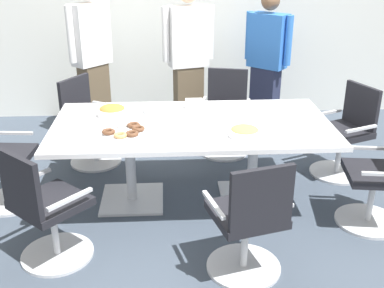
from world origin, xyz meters
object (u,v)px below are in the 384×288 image
(office_chair_2, at_px, (225,117))
(plate_stack, at_px, (155,110))
(office_chair_0, at_px, (381,180))
(snack_bowl_cookies, at_px, (245,132))
(napkin_pile, at_px, (194,104))
(person_standing_0, at_px, (92,57))
(office_chair_1, at_px, (345,136))
(snack_bowl_pretzels, at_px, (112,111))
(person_standing_1, at_px, (188,59))
(office_chair_5, at_px, (45,212))
(person_standing_2, at_px, (267,61))
(conference_table, at_px, (192,136))
(office_chair_3, at_px, (89,126))
(office_chair_6, at_px, (249,225))
(donut_platter, at_px, (123,130))

(office_chair_2, xyz_separation_m, plate_stack, (-0.75, -0.78, 0.37))
(office_chair_0, xyz_separation_m, snack_bowl_cookies, (-1.11, 0.17, 0.38))
(office_chair_2, bearing_deg, napkin_pile, 73.32)
(person_standing_0, bearing_deg, office_chair_1, 107.93)
(snack_bowl_pretzels, bearing_deg, plate_stack, 11.33)
(napkin_pile, bearing_deg, snack_bowl_cookies, -63.50)
(snack_bowl_pretzels, bearing_deg, napkin_pile, 13.81)
(plate_stack, bearing_deg, person_standing_0, 118.61)
(person_standing_1, xyz_separation_m, snack_bowl_cookies, (0.36, -1.90, -0.15))
(plate_stack, bearing_deg, office_chair_0, -23.14)
(person_standing_1, bearing_deg, napkin_pile, 75.07)
(office_chair_5, height_order, person_standing_2, person_standing_2)
(conference_table, relative_size, office_chair_1, 2.64)
(snack_bowl_pretzels, bearing_deg, office_chair_3, 116.86)
(person_standing_0, distance_m, snack_bowl_pretzels, 1.50)
(conference_table, height_order, office_chair_5, office_chair_5)
(snack_bowl_cookies, xyz_separation_m, plate_stack, (-0.72, 0.62, -0.02))
(office_chair_3, height_order, office_chair_6, same)
(office_chair_3, bearing_deg, conference_table, 81.53)
(office_chair_0, height_order, office_chair_1, same)
(napkin_pile, bearing_deg, person_standing_1, 89.70)
(office_chair_6, relative_size, snack_bowl_pretzels, 3.54)
(snack_bowl_pretzels, bearing_deg, office_chair_1, 5.81)
(office_chair_3, relative_size, person_standing_1, 0.51)
(office_chair_1, xyz_separation_m, snack_bowl_pretzels, (-2.26, -0.23, 0.39))
(office_chair_0, relative_size, office_chair_6, 1.00)
(office_chair_0, relative_size, person_standing_0, 0.50)
(conference_table, height_order, office_chair_6, office_chair_6)
(donut_platter, bearing_deg, snack_bowl_pretzels, 107.46)
(office_chair_3, xyz_separation_m, office_chair_5, (-0.07, -1.71, 0.00))
(person_standing_0, xyz_separation_m, plate_stack, (0.75, -1.37, -0.19))
(office_chair_1, relative_size, snack_bowl_cookies, 3.65)
(office_chair_0, xyz_separation_m, office_chair_3, (-2.55, 1.36, 0.00))
(snack_bowl_pretzels, height_order, plate_stack, snack_bowl_pretzels)
(person_standing_1, height_order, donut_platter, person_standing_1)
(office_chair_5, xyz_separation_m, person_standing_1, (1.15, 2.42, 0.54))
(office_chair_1, height_order, donut_platter, office_chair_1)
(office_chair_2, height_order, person_standing_0, person_standing_0)
(office_chair_6, relative_size, napkin_pile, 5.77)
(office_chair_2, distance_m, person_standing_1, 0.83)
(office_chair_5, bearing_deg, person_standing_1, 107.08)
(office_chair_0, distance_m, office_chair_1, 0.94)
(office_chair_1, distance_m, snack_bowl_cookies, 1.44)
(napkin_pile, bearing_deg, person_standing_2, 53.92)
(office_chair_2, distance_m, person_standing_0, 1.70)
(office_chair_3, xyz_separation_m, napkin_pile, (1.08, -0.47, 0.38))
(office_chair_6, xyz_separation_m, napkin_pile, (-0.29, 1.48, 0.38))
(office_chair_5, height_order, person_standing_1, person_standing_1)
(person_standing_2, distance_m, plate_stack, 1.93)
(office_chair_2, xyz_separation_m, snack_bowl_cookies, (-0.02, -1.40, 0.38))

